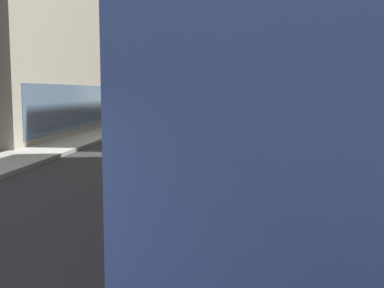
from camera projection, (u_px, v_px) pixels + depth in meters
ground_plane at (210, 123)px, 36.71m from camera, size 120.00×120.00×0.00m
sidewalk_left at (137, 122)px, 37.23m from camera, size 2.40×110.00×0.15m
sidewalk_right at (285, 123)px, 36.18m from camera, size 2.40×110.00×0.15m
transit_bus at (287, 136)px, 7.36m from camera, size 2.78×11.53×3.05m
car_red_coupe at (160, 117)px, 30.29m from camera, size 1.91×3.98×1.62m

